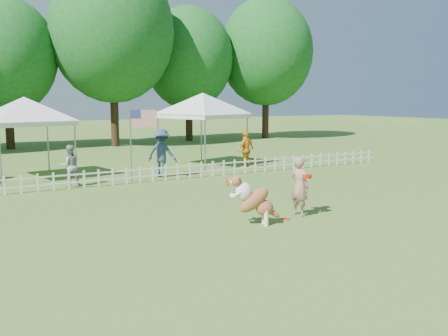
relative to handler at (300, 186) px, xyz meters
name	(u,v)px	position (x,y,z in m)	size (l,w,h in m)	color
ground	(272,221)	(-0.97, -0.13, -0.77)	(120.00, 120.00, 0.00)	#3E6A21
picket_fence	(159,173)	(-0.97, 6.87, -0.47)	(22.00, 0.08, 0.60)	white
handler	(300,186)	(0.00, 0.00, 0.00)	(0.56, 0.37, 1.53)	#AA7366
dog	(255,200)	(-1.56, -0.25, -0.16)	(1.18, 0.39, 1.22)	brown
frisbee_on_turf	(286,219)	(-0.57, -0.19, -0.76)	(0.20, 0.20, 0.02)	red
canopy_tent_left	(26,139)	(-5.02, 9.94, 0.74)	(2.91, 2.91, 3.00)	white
canopy_tent_right	(203,130)	(2.46, 9.85, 0.83)	(3.08, 3.08, 3.19)	white
flag_pole	(131,145)	(-1.87, 7.30, 0.57)	(1.02, 0.11, 2.67)	gray
spectator_a	(70,166)	(-4.05, 7.37, -0.05)	(0.70, 0.55, 1.44)	gray
spectator_b	(162,153)	(-0.46, 7.75, 0.16)	(1.20, 0.69, 1.85)	navy
spectator_c	(246,150)	(3.64, 8.12, 0.05)	(0.96, 0.40, 1.63)	orange
tree_center_left	(6,66)	(-3.97, 22.37, 4.13)	(6.00, 6.00, 9.80)	#154B1A
tree_center_right	(113,45)	(2.03, 20.87, 5.53)	(7.60, 7.60, 12.60)	#154B1A
tree_right	(189,67)	(8.03, 22.37, 4.43)	(6.20, 6.20, 10.40)	#154B1A
tree_far_right	(266,62)	(14.03, 21.37, 4.93)	(7.00, 7.00, 11.40)	#154B1A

